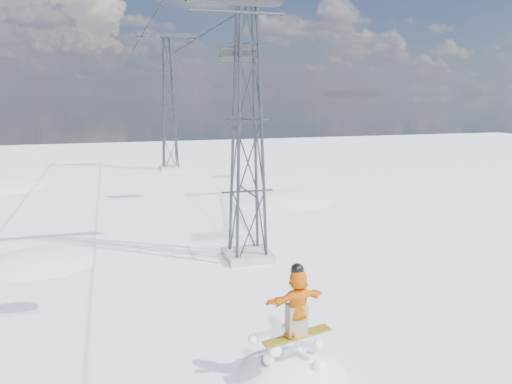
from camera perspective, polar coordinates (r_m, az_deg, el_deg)
ground at (r=12.89m, az=5.52°, el=-18.99°), size 120.00×120.00×0.00m
snow_terrain at (r=35.39m, az=-16.11°, el=-16.29°), size 39.00×37.00×22.00m
lift_tower_near at (r=19.02m, az=-1.01°, el=8.15°), size 5.20×1.80×11.43m
lift_tower_far at (r=43.61m, az=-9.95°, el=9.67°), size 5.20×1.80×11.43m
haul_cables at (r=30.55m, az=-7.16°, el=19.32°), size 4.46×51.00×0.06m
lift_chair_mid at (r=29.05m, az=-2.01°, el=15.63°), size 2.13×0.61×2.64m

